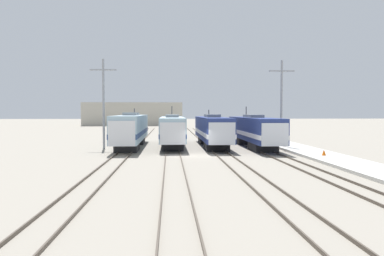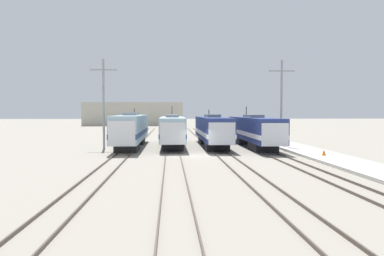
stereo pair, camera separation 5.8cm
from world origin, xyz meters
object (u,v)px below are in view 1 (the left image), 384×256
at_px(locomotive_center_left, 172,130).
at_px(locomotive_far_right, 254,130).
at_px(locomotive_far_left, 131,130).
at_px(traffic_cone, 324,153).
at_px(catenary_tower_right, 281,101).
at_px(locomotive_center_right, 213,130).
at_px(catenary_tower_left, 104,101).

xyz_separation_m(locomotive_center_left, locomotive_far_right, (9.92, -1.27, -0.01)).
bearing_deg(locomotive_far_left, traffic_cone, -31.30).
xyz_separation_m(catenary_tower_right, traffic_cone, (0.99, -10.09, -5.05)).
height_order(locomotive_center_right, locomotive_far_right, locomotive_far_right).
bearing_deg(locomotive_center_left, locomotive_center_right, -3.83).
relative_size(locomotive_center_right, catenary_tower_right, 1.71).
height_order(locomotive_far_left, traffic_cone, locomotive_far_left).
height_order(locomotive_far_left, locomotive_center_left, locomotive_center_left).
xyz_separation_m(locomotive_center_left, traffic_cone, (13.98, -12.27, -1.53)).
bearing_deg(locomotive_far_left, locomotive_center_left, 8.66).
distance_m(locomotive_center_right, catenary_tower_right, 8.95).
height_order(catenary_tower_left, catenary_tower_right, same).
bearing_deg(catenary_tower_right, locomotive_far_right, 163.45).
bearing_deg(locomotive_far_left, locomotive_center_right, 2.44).
relative_size(locomotive_far_right, catenary_tower_left, 1.85).
xyz_separation_m(locomotive_far_left, catenary_tower_left, (-2.98, -1.42, 3.40)).
xyz_separation_m(locomotive_center_left, locomotive_center_right, (4.96, -0.33, 0.00)).
height_order(locomotive_far_right, catenary_tower_right, catenary_tower_right).
distance_m(locomotive_center_right, traffic_cone, 15.04).
distance_m(catenary_tower_left, catenary_tower_right, 20.92).
bearing_deg(locomotive_center_left, catenary_tower_left, -164.65).
relative_size(locomotive_center_right, catenary_tower_left, 1.71).
relative_size(locomotive_far_left, locomotive_center_right, 1.05).
relative_size(locomotive_center_right, locomotive_far_right, 0.92).
bearing_deg(traffic_cone, locomotive_center_left, 138.73).
bearing_deg(locomotive_far_right, locomotive_center_right, 169.30).
relative_size(locomotive_far_left, catenary_tower_left, 1.78).
xyz_separation_m(locomotive_center_right, catenary_tower_left, (-12.90, -1.85, 3.51)).
bearing_deg(locomotive_far_right, catenary_tower_right, -16.55).
xyz_separation_m(locomotive_center_right, locomotive_far_right, (4.96, -0.94, -0.01)).
bearing_deg(traffic_cone, locomotive_center_right, 127.07).
height_order(locomotive_far_left, locomotive_far_right, locomotive_far_right).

